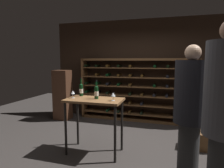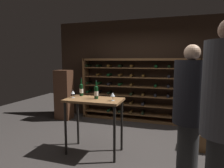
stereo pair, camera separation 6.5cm
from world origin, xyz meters
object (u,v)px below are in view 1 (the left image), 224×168
wine_glass_stemmed_center (73,93)px  wine_glass_stemmed_right (113,95)px  wine_crate (200,140)px  wine_rack (136,90)px  tasting_table (94,107)px  wine_bottle_gold_foil (81,90)px  wine_bottle_amber_reserve (96,92)px  display_cabinet (62,95)px  person_host_in_suit (190,106)px

wine_glass_stemmed_center → wine_glass_stemmed_right: bearing=-2.5°
wine_crate → wine_glass_stemmed_center: size_ratio=3.57×
wine_rack → tasting_table: 2.16m
wine_bottle_gold_foil → wine_glass_stemmed_right: 0.76m
wine_crate → wine_bottle_gold_foil: wine_bottle_gold_foil is taller
wine_bottle_amber_reserve → wine_glass_stemmed_right: 0.34m
display_cabinet → wine_glass_stemmed_right: size_ratio=9.92×
display_cabinet → wine_bottle_amber_reserve: (1.67, -1.64, 0.42)m
tasting_table → wine_crate: size_ratio=2.09×
tasting_table → wine_glass_stemmed_center: 0.47m
tasting_table → display_cabinet: 2.34m
tasting_table → wine_glass_stemmed_right: 0.44m
display_cabinet → wine_glass_stemmed_right: 2.67m
wine_bottle_gold_foil → wine_glass_stemmed_right: size_ratio=2.50×
display_cabinet → wine_glass_stemmed_center: size_ratio=10.41×
wine_crate → display_cabinet: 3.67m
wine_rack → display_cabinet: 2.08m
wine_crate → wine_glass_stemmed_right: (-1.50, -0.79, 0.94)m
wine_bottle_gold_foil → wine_glass_stemmed_center: (-0.06, -0.22, -0.03)m
tasting_table → wine_crate: tasting_table is taller
wine_bottle_amber_reserve → wine_glass_stemmed_center: (-0.44, -0.04, -0.02)m
wine_bottle_amber_reserve → wine_bottle_gold_foil: bearing=155.3°
person_host_in_suit → wine_bottle_amber_reserve: person_host_in_suit is taller
wine_bottle_amber_reserve → wine_glass_stemmed_center: bearing=-174.5°
tasting_table → person_host_in_suit: 1.60m
tasting_table → wine_glass_stemmed_center: size_ratio=7.46×
tasting_table → display_cabinet: display_cabinet is taller
wine_rack → wine_crate: bearing=-43.1°
wine_crate → wine_rack: bearing=136.9°
wine_rack → wine_crate: 2.15m
wine_rack → wine_glass_stemmed_center: 2.30m
display_cabinet → wine_glass_stemmed_center: (1.23, -1.68, 0.39)m
wine_rack → display_cabinet: wine_rack is taller
wine_glass_stemmed_right → wine_bottle_gold_foil: bearing=160.5°
wine_crate → wine_bottle_amber_reserve: bearing=-158.7°
wine_bottle_gold_foil → wine_rack: bearing=69.3°
wine_bottle_gold_foil → wine_glass_stemmed_center: bearing=-105.7°
tasting_table → wine_glass_stemmed_center: bearing=-177.2°
wine_glass_stemmed_center → wine_bottle_gold_foil: bearing=74.3°
tasting_table → wine_bottle_gold_foil: 0.48m
wine_rack → wine_glass_stemmed_right: size_ratio=22.58×
wine_rack → person_host_in_suit: bearing=-64.1°
tasting_table → wine_glass_stemmed_center: wine_glass_stemmed_center is taller
tasting_table → person_host_in_suit: bearing=-10.9°
person_host_in_suit → wine_glass_stemmed_center: person_host_in_suit is taller
display_cabinet → wine_bottle_gold_foil: (1.29, -1.46, 0.42)m
wine_bottle_amber_reserve → wine_crate: bearing=21.3°
wine_glass_stemmed_center → tasting_table: bearing=2.8°
wine_rack → wine_bottle_gold_foil: 2.08m
display_cabinet → wine_glass_stemmed_right: (2.01, -1.71, 0.40)m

